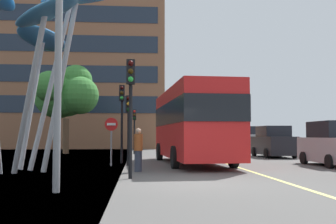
{
  "coord_description": "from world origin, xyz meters",
  "views": [
    {
      "loc": [
        -1.56,
        -11.54,
        1.4
      ],
      "look_at": [
        -0.17,
        6.64,
        2.5
      ],
      "focal_mm": 41.71,
      "sensor_mm": 36.0,
      "label": 1
    }
  ],
  "objects": [
    {
      "name": "traffic_light_island_mid",
      "position": [
        -2.39,
        8.29,
        2.85
      ],
      "size": [
        0.28,
        0.42,
        3.95
      ],
      "color": "black",
      "rests_on": "ground"
    },
    {
      "name": "leaf_sculpture",
      "position": [
        -6.42,
        4.09,
        6.49
      ],
      "size": [
        7.85,
        10.07,
        8.6
      ],
      "color": "#9EA0A5",
      "rests_on": "ground"
    },
    {
      "name": "pedestrian",
      "position": [
        -1.55,
        3.71,
        0.84
      ],
      "size": [
        0.34,
        0.34,
        1.68
      ],
      "color": "#2D3342",
      "rests_on": "ground"
    },
    {
      "name": "tree_pavement_near",
      "position": [
        -7.4,
        19.98,
        4.79
      ],
      "size": [
        5.31,
        4.55,
        7.11
      ],
      "color": "brown",
      "rests_on": "ground"
    },
    {
      "name": "car_side_street",
      "position": [
        7.37,
        20.39,
        1.02
      ],
      "size": [
        2.05,
        4.08,
        2.15
      ],
      "color": "gray",
      "rests_on": "ground"
    },
    {
      "name": "ground",
      "position": [
        -0.64,
        0.0,
        -0.05
      ],
      "size": [
        120.0,
        240.0,
        0.1
      ],
      "color": "#54514F"
    },
    {
      "name": "traffic_light_opposite",
      "position": [
        -1.85,
        17.98,
        2.44
      ],
      "size": [
        0.28,
        0.42,
        3.36
      ],
      "color": "black",
      "rests_on": "ground"
    },
    {
      "name": "traffic_light_kerb_near",
      "position": [
        -1.81,
        1.17,
        2.8
      ],
      "size": [
        0.28,
        0.42,
        3.87
      ],
      "color": "black",
      "rests_on": "ground"
    },
    {
      "name": "no_entry_sign",
      "position": [
        -2.79,
        6.52,
        1.49
      ],
      "size": [
        0.6,
        0.12,
        2.22
      ],
      "color": "gray",
      "rests_on": "ground"
    },
    {
      "name": "car_parked_far",
      "position": [
        7.19,
        13.25,
        0.95
      ],
      "size": [
        1.97,
        4.18,
        2.01
      ],
      "color": "black",
      "rests_on": "ground"
    },
    {
      "name": "backdrop_building",
      "position": [
        -10.98,
        35.88,
        12.71
      ],
      "size": [
        24.36,
        13.66,
        25.41
      ],
      "color": "brown",
      "rests_on": "ground"
    },
    {
      "name": "car_parked_mid",
      "position": [
        7.45,
        5.84,
        0.96
      ],
      "size": [
        1.97,
        4.19,
        2.06
      ],
      "color": "gray",
      "rests_on": "ground"
    },
    {
      "name": "traffic_light_kerb_far",
      "position": [
        -2.01,
        6.59,
        2.36
      ],
      "size": [
        0.28,
        0.42,
        3.25
      ],
      "color": "black",
      "rests_on": "ground"
    },
    {
      "name": "red_bus",
      "position": [
        1.11,
        7.73,
        2.12
      ],
      "size": [
        3.24,
        9.89,
        3.88
      ],
      "color": "red",
      "rests_on": "ground"
    }
  ]
}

